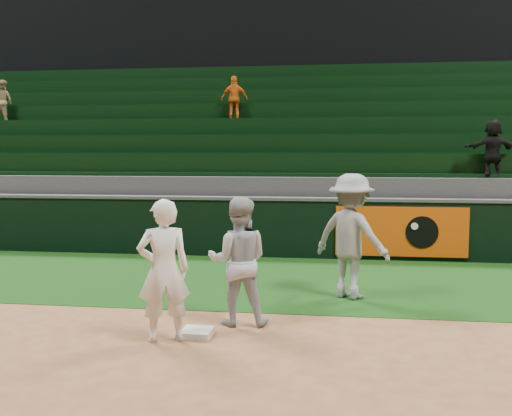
{
  "coord_description": "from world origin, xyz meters",
  "views": [
    {
      "loc": [
        1.65,
        -6.57,
        2.16
      ],
      "look_at": [
        0.44,
        2.3,
        1.3
      ],
      "focal_mm": 40.0,
      "sensor_mm": 36.0,
      "label": 1
    }
  ],
  "objects_px": {
    "first_base": "(197,333)",
    "baserunner": "(238,261)",
    "first_baseman": "(164,271)",
    "base_coach": "(351,236)"
  },
  "relations": [
    {
      "from": "first_base",
      "to": "baserunner",
      "type": "relative_size",
      "value": 0.22
    },
    {
      "from": "first_baseman",
      "to": "base_coach",
      "type": "distance_m",
      "value": 3.16
    },
    {
      "from": "first_baseman",
      "to": "baserunner",
      "type": "distance_m",
      "value": 1.07
    },
    {
      "from": "baserunner",
      "to": "base_coach",
      "type": "xyz_separation_m",
      "value": [
        1.45,
        1.51,
        0.13
      ]
    },
    {
      "from": "first_base",
      "to": "base_coach",
      "type": "bearing_deg",
      "value": 48.07
    },
    {
      "from": "baserunner",
      "to": "first_baseman",
      "type": "bearing_deg",
      "value": 40.42
    },
    {
      "from": "baserunner",
      "to": "base_coach",
      "type": "height_order",
      "value": "base_coach"
    },
    {
      "from": "base_coach",
      "to": "first_base",
      "type": "bearing_deg",
      "value": 79.08
    },
    {
      "from": "first_base",
      "to": "baserunner",
      "type": "bearing_deg",
      "value": 53.75
    },
    {
      "from": "first_baseman",
      "to": "baserunner",
      "type": "relative_size",
      "value": 1.02
    }
  ]
}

